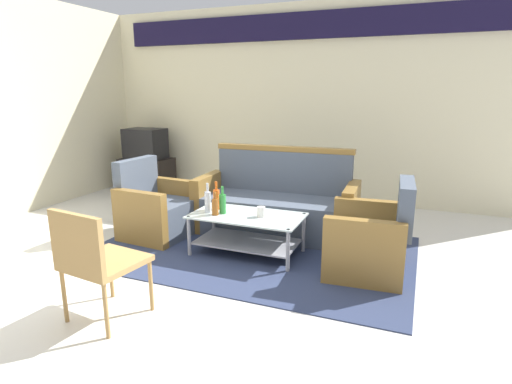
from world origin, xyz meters
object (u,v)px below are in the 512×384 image
coffee_table (247,228)px  bottle_clear (208,201)px  bottle_brown (215,206)px  bottle_green (223,203)px  armchair_left (157,211)px  tv_stand (147,174)px  armchair_right (370,242)px  wicker_chair (95,257)px  couch (277,206)px  bottle_orange (216,199)px  cup (261,212)px  television (145,144)px

coffee_table → bottle_clear: bearing=-170.3°
bottle_brown → bottle_green: size_ratio=0.83×
armchair_left → tv_stand: armchair_left is taller
armchair_left → armchair_right: bearing=91.6°
bottle_clear → bottle_brown: size_ratio=1.31×
armchair_right → coffee_table: size_ratio=0.77×
wicker_chair → couch: bearing=83.9°
bottle_green → bottle_orange: bottle_orange is taller
bottle_clear → wicker_chair: bearing=-93.1°
tv_stand → bottle_orange: bearing=-39.8°
cup → wicker_chair: wicker_chair is taller
bottle_orange → tv_stand: bottle_orange is taller
armchair_right → coffee_table: bearing=87.3°
bottle_clear → bottle_green: bottle_clear is taller
bottle_green → tv_stand: 3.09m
armchair_left → wicker_chair: bearing=26.2°
couch → armchair_left: bearing=23.9°
couch → bottle_brown: size_ratio=7.94×
bottle_green → tv_stand: (-2.37, 1.98, -0.26)m
bottle_orange → bottle_brown: bearing=-66.5°
bottle_green → wicker_chair: size_ratio=0.33×
armchair_right → wicker_chair: armchair_right is taller
bottle_clear → bottle_brown: bottle_clear is taller
couch → bottle_brown: 0.93m
wicker_chair → coffee_table: bearing=80.1°
armchair_right → armchair_left: bearing=83.6°
couch → bottle_brown: (-0.35, -0.84, 0.18)m
bottle_clear → bottle_brown: (0.11, -0.05, -0.03)m
coffee_table → bottle_clear: 0.48m
bottle_brown → bottle_green: bottle_green is taller
armchair_left → cup: bearing=88.4°
bottle_clear → cup: (0.55, 0.06, -0.06)m
armchair_left → bottle_orange: bearing=89.5°
coffee_table → bottle_brown: bottle_brown is taller
bottle_clear → bottle_brown: 0.12m
armchair_left → coffee_table: size_ratio=0.77×
bottle_clear → cup: bottle_clear is taller
television → bottle_orange: bearing=140.6°
armchair_right → cup: 1.05m
couch → television: television is taller
cup → tv_stand: size_ratio=0.12×
armchair_right → wicker_chair: bearing=129.6°
armchair_left → bottle_orange: size_ratio=2.91×
coffee_table → wicker_chair: wicker_chair is taller
cup → coffee_table: bearing=179.0°
armchair_left → bottle_brown: armchair_left is taller
bottle_brown → bottle_orange: size_ratio=0.79×
armchair_left → coffee_table: (1.15, -0.13, -0.02)m
bottle_orange → wicker_chair: (-0.11, -1.61, -0.03)m
armchair_left → couch: bearing=120.5°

